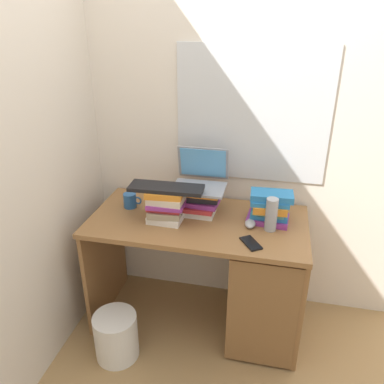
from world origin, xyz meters
TOP-DOWN VIEW (x-y plane):
  - ground_plane at (0.00, 0.00)m, footprint 6.00×6.00m
  - wall_back at (0.00, 0.36)m, footprint 6.00×0.06m
  - wall_left at (-0.78, 0.00)m, footprint 0.05×6.00m
  - desk at (0.32, -0.02)m, footprint 1.26×0.63m
  - book_stack_tall at (-0.01, 0.07)m, footprint 0.25×0.19m
  - book_stack_keyboard_riser at (-0.18, -0.05)m, footprint 0.23×0.20m
  - book_stack_side at (0.40, 0.07)m, footprint 0.25×0.18m
  - laptop at (-0.01, 0.13)m, footprint 0.31×0.27m
  - keyboard at (-0.17, -0.05)m, footprint 0.42×0.15m
  - computer_mouse at (0.31, -0.01)m, footprint 0.06×0.10m
  - mug at (-0.44, 0.06)m, footprint 0.12×0.08m
  - water_bottle at (0.42, -0.03)m, footprint 0.07×0.07m
  - cell_phone at (0.33, -0.20)m, footprint 0.13×0.15m
  - wastebasket at (-0.40, -0.39)m, footprint 0.25×0.25m

SIDE VIEW (x-z plane):
  - ground_plane at x=0.00m, z-range 0.00..0.00m
  - wastebasket at x=-0.40m, z-range 0.00..0.28m
  - desk at x=0.32m, z-range 0.03..0.79m
  - cell_phone at x=0.33m, z-range 0.75..0.76m
  - computer_mouse at x=0.31m, z-range 0.75..0.79m
  - mug at x=-0.44m, z-range 0.75..0.84m
  - book_stack_tall at x=-0.01m, z-range 0.75..0.91m
  - book_stack_side at x=0.40m, z-range 0.75..0.94m
  - water_bottle at x=0.42m, z-range 0.75..0.94m
  - book_stack_keyboard_riser at x=-0.18m, z-range 0.75..0.95m
  - keyboard at x=-0.17m, z-range 0.95..0.97m
  - laptop at x=-0.01m, z-range 0.85..1.08m
  - wall_left at x=-0.78m, z-range 0.00..2.60m
  - wall_back at x=0.00m, z-range 0.00..2.60m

